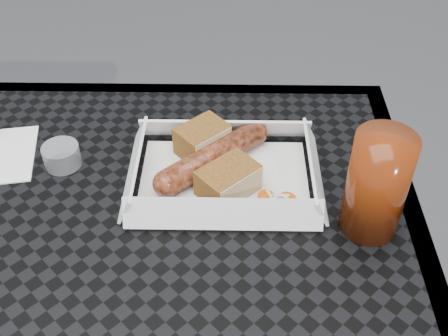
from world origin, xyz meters
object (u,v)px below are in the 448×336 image
(bratwurst, at_px, (213,157))
(drink_glass, at_px, (377,185))
(patio_table, at_px, (96,323))
(food_tray, at_px, (224,179))

(bratwurst, bearing_deg, drink_glass, -27.44)
(bratwurst, bearing_deg, patio_table, -124.93)
(bratwurst, xyz_separation_m, drink_glass, (0.19, -0.10, 0.05))
(food_tray, xyz_separation_m, bratwurst, (-0.02, 0.02, 0.02))
(drink_glass, bearing_deg, bratwurst, 152.56)
(food_tray, height_order, drink_glass, drink_glass)
(patio_table, xyz_separation_m, bratwurst, (0.13, 0.19, 0.10))
(bratwurst, relative_size, drink_glass, 1.11)
(food_tray, height_order, bratwurst, bratwurst)
(food_tray, distance_m, bratwurst, 0.03)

